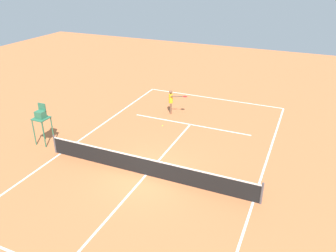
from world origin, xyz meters
TOP-DOWN VIEW (x-y plane):
  - ground_plane at (0.00, 0.00)m, footprint 60.00×60.00m
  - court_lines at (0.00, 0.00)m, footprint 10.54×23.08m
  - tennis_net at (0.00, 0.00)m, footprint 11.14×0.10m
  - player_serving at (1.82, -7.50)m, footprint 1.31×0.56m
  - tennis_ball at (1.55, -5.39)m, footprint 0.07×0.07m
  - umpire_chair at (6.80, -0.61)m, footprint 0.80×0.80m

SIDE VIEW (x-z plane):
  - ground_plane at x=0.00m, z-range 0.00..0.00m
  - court_lines at x=0.00m, z-range 0.00..0.01m
  - tennis_ball at x=1.55m, z-range 0.00..0.07m
  - tennis_net at x=0.00m, z-range -0.04..1.03m
  - player_serving at x=1.82m, z-range 0.16..1.84m
  - umpire_chair at x=6.80m, z-range 0.40..2.81m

